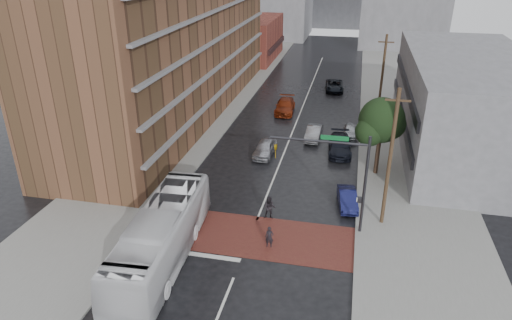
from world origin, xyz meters
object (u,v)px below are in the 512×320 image
Objects in this scene: pedestrian_b at (270,208)px; car_travel_c at (285,106)px; pedestrian_a at (269,237)px; car_parked_near at (347,199)px; transit_bus at (162,236)px; car_travel_a at (265,148)px; car_parked_mid at (340,145)px; car_travel_b at (314,133)px; car_parked_far at (350,131)px; suv_travel at (334,85)px.

car_travel_c is at bearing 90.75° from pedestrian_b.
car_parked_near is at bearing 48.49° from pedestrian_a.
car_travel_c is (2.94, 29.81, -0.99)m from transit_bus.
car_travel_a is at bearing 76.26° from transit_bus.
car_parked_mid is (7.04, -10.59, -0.00)m from car_travel_c.
car_travel_b is (7.19, 22.09, -1.08)m from transit_bus.
car_travel_a is 1.04× the size of car_travel_b.
pedestrian_b is 0.47× the size of car_parked_near.
car_parked_far is (3.64, 1.51, -0.05)m from car_travel_b.
car_parked_mid is (9.98, 19.22, -0.99)m from transit_bus.
car_travel_b is 13.45m from car_parked_near.
car_travel_a reaches higher than suv_travel.
pedestrian_a is 19.33m from car_travel_b.
car_travel_b is 4.01m from car_parked_mid.
pedestrian_b is 15.95m from car_travel_b.
car_parked_far is at bearing -41.42° from car_travel_c.
car_travel_a is (-3.20, 14.28, -0.02)m from pedestrian_a.
car_parked_mid is at bearing 65.73° from pedestrian_b.
pedestrian_a reaches higher than car_travel_a.
car_parked_far is at bearing 42.08° from car_travel_a.
car_travel_a reaches higher than car_parked_near.
car_parked_near is (4.82, 6.43, -0.13)m from pedestrian_a.
transit_bus reaches higher than car_parked_near.
car_parked_near is at bearing -88.38° from car_parked_far.
pedestrian_b is 0.35× the size of suv_travel.
transit_bus is 21.68m from car_parked_mid.
car_travel_b reaches higher than car_parked_near.
car_parked_mid is 1.43× the size of car_parked_far.
car_parked_far is (7.89, -6.21, -0.14)m from car_travel_c.
car_travel_c reaches higher than car_parked_near.
pedestrian_b reaches higher than suv_travel.
car_travel_c is (-4.24, 7.72, 0.09)m from car_travel_b.
pedestrian_a is 37.66m from suv_travel.
car_travel_c reaches higher than pedestrian_a.
pedestrian_b is (-0.65, 3.44, 0.13)m from pedestrian_a.
car_parked_mid is (2.79, -2.87, 0.09)m from car_travel_b.
car_travel_b is at bearing -156.91° from car_parked_far.
car_parked_near is at bearing -71.62° from car_travel_c.
car_travel_b is at bearing 82.58° from pedestrian_a.
pedestrian_a is 27.23m from car_travel_c.
car_travel_a is at bearing -107.40° from suv_travel.
car_parked_mid is at bearing -90.15° from suv_travel.
pedestrian_b is 34.27m from suv_travel.
car_travel_c is at bearing 92.32° from pedestrian_a.
car_travel_a is at bearing -139.31° from car_parked_far.
car_parked_mid is at bearing 72.58° from pedestrian_a.
pedestrian_a is 21.31m from car_parked_far.
pedestrian_b reaches higher than pedestrian_a.
car_travel_a is at bearing -166.63° from car_parked_mid.
transit_bus is 29.97m from car_travel_c.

